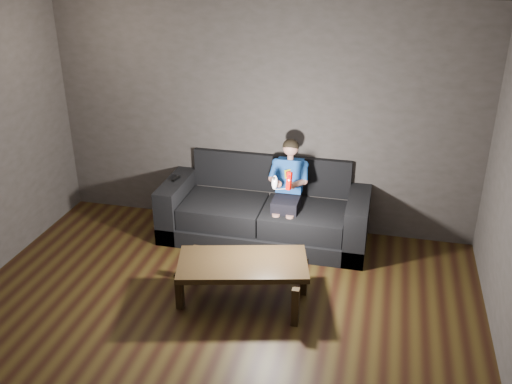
# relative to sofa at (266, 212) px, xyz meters

# --- Properties ---
(floor) EXTENTS (5.00, 5.00, 0.00)m
(floor) POSITION_rel_sofa_xyz_m (-0.12, -2.18, -0.30)
(floor) COLOR black
(floor) RESTS_ON ground
(back_wall) EXTENTS (5.00, 0.04, 2.70)m
(back_wall) POSITION_rel_sofa_xyz_m (-0.12, 0.32, 1.05)
(back_wall) COLOR #37322F
(back_wall) RESTS_ON ground
(ceiling) EXTENTS (5.00, 5.00, 0.02)m
(ceiling) POSITION_rel_sofa_xyz_m (-0.12, -2.18, 2.40)
(ceiling) COLOR beige
(ceiling) RESTS_ON back_wall
(sofa) EXTENTS (2.37, 1.02, 0.92)m
(sofa) POSITION_rel_sofa_xyz_m (0.00, 0.00, 0.00)
(sofa) COLOR black
(sofa) RESTS_ON floor
(child) EXTENTS (0.44, 0.53, 1.07)m
(child) POSITION_rel_sofa_xyz_m (0.27, -0.07, 0.44)
(child) COLOR black
(child) RESTS_ON sofa
(wii_remote_red) EXTENTS (0.06, 0.08, 0.19)m
(wii_remote_red) POSITION_rel_sofa_xyz_m (0.35, -0.49, 0.65)
(wii_remote_red) COLOR #D40400
(wii_remote_red) RESTS_ON child
(nunchuk_white) EXTENTS (0.07, 0.10, 0.16)m
(nunchuk_white) POSITION_rel_sofa_xyz_m (0.20, -0.48, 0.61)
(nunchuk_white) COLOR silver
(nunchuk_white) RESTS_ON child
(wii_remote_black) EXTENTS (0.06, 0.15, 0.03)m
(wii_remote_black) POSITION_rel_sofa_xyz_m (-1.07, -0.09, 0.36)
(wii_remote_black) COLOR black
(wii_remote_black) RESTS_ON sofa
(coffee_table) EXTENTS (1.34, 0.89, 0.45)m
(coffee_table) POSITION_rel_sofa_xyz_m (0.07, -1.35, 0.09)
(coffee_table) COLOR black
(coffee_table) RESTS_ON floor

